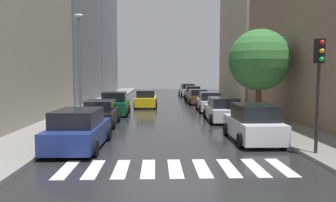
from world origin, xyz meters
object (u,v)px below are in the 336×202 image
(parked_car_right_third, at_px, (209,102))
(lamp_post_left, at_px, (79,59))
(traffic_light_right_corner, at_px, (319,70))
(parked_car_right_nearest, at_px, (253,124))
(parked_car_right_second, at_px, (223,110))
(parked_car_right_sixth, at_px, (187,90))
(parked_car_right_fourth, at_px, (197,97))
(taxi_midroad, at_px, (146,99))
(street_tree_right, at_px, (259,60))
(parked_car_left_nearest, at_px, (79,130))
(parked_car_left_second, at_px, (101,114))
(parked_car_left_third, at_px, (115,104))
(parked_car_right_fifth, at_px, (193,93))

(parked_car_right_third, height_order, lamp_post_left, lamp_post_left)
(traffic_light_right_corner, bearing_deg, parked_car_right_nearest, 117.76)
(parked_car_right_second, bearing_deg, parked_car_right_sixth, 1.11)
(parked_car_right_fourth, bearing_deg, taxi_midroad, 121.51)
(traffic_light_right_corner, bearing_deg, parked_car_right_third, 95.77)
(lamp_post_left, bearing_deg, street_tree_right, -4.55)
(parked_car_left_nearest, relative_size, parked_car_right_fourth, 1.01)
(parked_car_left_nearest, xyz_separation_m, taxi_midroad, (2.32, 17.16, -0.02))
(parked_car_right_third, height_order, traffic_light_right_corner, traffic_light_right_corner)
(parked_car_left_second, bearing_deg, parked_car_left_nearest, -179.70)
(parked_car_left_second, bearing_deg, parked_car_left_third, -2.74)
(parked_car_left_third, relative_size, parked_car_right_sixth, 0.92)
(taxi_midroad, height_order, lamp_post_left, lamp_post_left)
(parked_car_right_second, bearing_deg, parked_car_right_third, 0.44)
(parked_car_right_third, bearing_deg, street_tree_right, -162.02)
(parked_car_right_fifth, bearing_deg, parked_car_right_nearest, -177.68)
(parked_car_left_second, height_order, taxi_midroad, taxi_midroad)
(parked_car_left_nearest, bearing_deg, traffic_light_right_corner, -99.36)
(parked_car_right_fifth, relative_size, parked_car_right_sixth, 1.02)
(parked_car_left_third, distance_m, parked_car_right_fourth, 11.86)
(street_tree_right, bearing_deg, parked_car_right_sixth, 94.77)
(parked_car_left_second, bearing_deg, parked_car_right_third, -46.48)
(taxi_midroad, bearing_deg, parked_car_right_second, -148.83)
(parked_car_left_third, relative_size, street_tree_right, 0.74)
(parked_car_right_fourth, relative_size, parked_car_right_fifth, 0.97)
(taxi_midroad, bearing_deg, parked_car_right_fifth, -30.39)
(taxi_midroad, relative_size, street_tree_right, 0.80)
(traffic_light_right_corner, height_order, lamp_post_left, lamp_post_left)
(parked_car_left_third, relative_size, traffic_light_right_corner, 1.00)
(parked_car_right_second, distance_m, taxi_midroad, 10.77)
(parked_car_right_third, bearing_deg, lamp_post_left, 125.90)
(parked_car_right_second, bearing_deg, parked_car_left_nearest, 136.31)
(parked_car_right_fifth, height_order, traffic_light_right_corner, traffic_light_right_corner)
(parked_car_right_fifth, bearing_deg, street_tree_right, -171.88)
(parked_car_right_third, distance_m, parked_car_right_sixth, 18.20)
(parked_car_right_fifth, xyz_separation_m, lamp_post_left, (-9.39, -18.55, 3.31))
(traffic_light_right_corner, bearing_deg, parked_car_left_third, 125.18)
(parked_car_left_second, xyz_separation_m, parked_car_left_third, (0.20, 5.20, 0.10))
(taxi_midroad, bearing_deg, parked_car_right_third, -120.98)
(parked_car_left_third, bearing_deg, parked_car_right_third, -73.85)
(parked_car_right_fourth, xyz_separation_m, parked_car_right_sixth, (0.03, 11.44, 0.10))
(parked_car_right_third, distance_m, lamp_post_left, 11.78)
(parked_car_right_nearest, bearing_deg, parked_car_left_second, 57.83)
(parked_car_right_sixth, relative_size, traffic_light_right_corner, 1.09)
(parked_car_left_nearest, relative_size, parked_car_left_third, 1.09)
(parked_car_left_second, bearing_deg, parked_car_right_second, -78.13)
(street_tree_right, xyz_separation_m, lamp_post_left, (-11.41, 0.91, 0.08))
(traffic_light_right_corner, bearing_deg, parked_car_left_second, 140.05)
(parked_car_right_third, relative_size, parked_car_right_fifth, 1.01)
(parked_car_right_nearest, bearing_deg, parked_car_left_third, 37.09)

